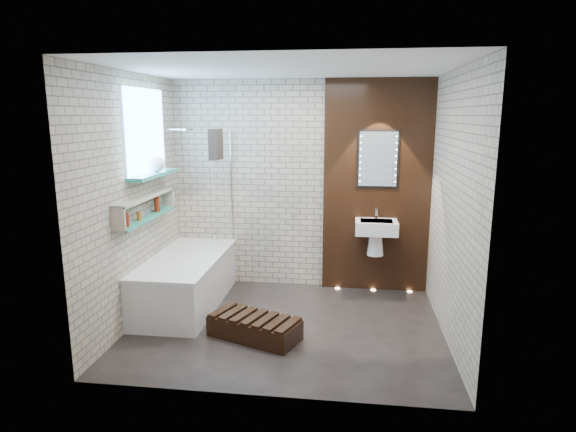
# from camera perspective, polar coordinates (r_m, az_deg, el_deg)

# --- Properties ---
(ground) EXTENTS (3.20, 3.20, 0.00)m
(ground) POSITION_cam_1_polar(r_m,az_deg,el_deg) (5.23, -0.22, -12.77)
(ground) COLOR black
(ground) RESTS_ON ground
(room_shell) EXTENTS (3.24, 3.20, 2.60)m
(room_shell) POSITION_cam_1_polar(r_m,az_deg,el_deg) (4.84, -0.23, 1.38)
(room_shell) COLOR #BAAF94
(room_shell) RESTS_ON ground
(walnut_panel) EXTENTS (1.30, 0.06, 2.60)m
(walnut_panel) POSITION_cam_1_polar(r_m,az_deg,el_deg) (6.06, 10.35, 3.30)
(walnut_panel) COLOR black
(walnut_panel) RESTS_ON ground
(clerestory_window) EXTENTS (0.18, 1.00, 0.94)m
(clerestory_window) POSITION_cam_1_polar(r_m,az_deg,el_deg) (5.53, -16.25, 8.50)
(clerestory_window) COLOR #7FADE0
(clerestory_window) RESTS_ON room_shell
(display_niche) EXTENTS (0.14, 1.30, 0.26)m
(display_niche) POSITION_cam_1_polar(r_m,az_deg,el_deg) (5.41, -16.28, 0.94)
(display_niche) COLOR teal
(display_niche) RESTS_ON room_shell
(bathtub) EXTENTS (0.79, 1.74, 0.70)m
(bathtub) POSITION_cam_1_polar(r_m,az_deg,el_deg) (5.80, -11.79, -7.40)
(bathtub) COLOR white
(bathtub) RESTS_ON ground
(bath_screen) EXTENTS (0.01, 0.78, 1.40)m
(bath_screen) POSITION_cam_1_polar(r_m,az_deg,el_deg) (5.87, -7.52, 2.93)
(bath_screen) COLOR white
(bath_screen) RESTS_ON bathtub
(towel) EXTENTS (0.10, 0.26, 0.34)m
(towel) POSITION_cam_1_polar(r_m,az_deg,el_deg) (5.53, -8.45, 8.30)
(towel) COLOR black
(towel) RESTS_ON bath_screen
(shower_head) EXTENTS (0.18, 0.18, 0.02)m
(shower_head) POSITION_cam_1_polar(r_m,az_deg,el_deg) (5.99, -11.60, 9.89)
(shower_head) COLOR silver
(shower_head) RESTS_ON room_shell
(washbasin) EXTENTS (0.50, 0.36, 0.58)m
(washbasin) POSITION_cam_1_polar(r_m,az_deg,el_deg) (5.96, 10.26, -1.84)
(washbasin) COLOR white
(washbasin) RESTS_ON walnut_panel
(led_mirror) EXTENTS (0.50, 0.02, 0.70)m
(led_mirror) POSITION_cam_1_polar(r_m,az_deg,el_deg) (5.98, 10.49, 6.56)
(led_mirror) COLOR black
(led_mirror) RESTS_ON walnut_panel
(walnut_step) EXTENTS (0.97, 0.69, 0.20)m
(walnut_step) POSITION_cam_1_polar(r_m,az_deg,el_deg) (4.96, -3.94, -12.95)
(walnut_step) COLOR black
(walnut_step) RESTS_ON ground
(niche_bottles) EXTENTS (0.07, 0.83, 0.16)m
(niche_bottles) POSITION_cam_1_polar(r_m,az_deg,el_deg) (5.39, -16.38, 0.59)
(niche_bottles) COLOR #A35319
(niche_bottles) RESTS_ON display_niche
(sill_vases) EXTENTS (0.18, 0.18, 0.18)m
(sill_vases) POSITION_cam_1_polar(r_m,az_deg,el_deg) (5.60, -15.08, 5.91)
(sill_vases) COLOR white
(sill_vases) RESTS_ON clerestory_window
(floor_uplights) EXTENTS (0.96, 0.06, 0.01)m
(floor_uplights) POSITION_cam_1_polar(r_m,az_deg,el_deg) (6.31, 9.94, -8.51)
(floor_uplights) COLOR #FFD899
(floor_uplights) RESTS_ON ground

